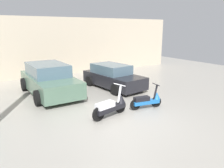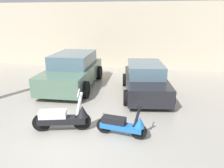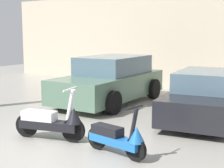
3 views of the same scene
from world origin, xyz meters
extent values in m
plane|color=#9E998E|center=(0.00, 0.00, 0.00)|extent=(28.00, 28.00, 0.00)
cube|color=beige|center=(0.00, 8.52, 1.94)|extent=(19.60, 0.12, 3.88)
cylinder|color=black|center=(0.20, 0.51, 0.25)|extent=(0.51, 0.20, 0.50)
cylinder|color=black|center=(-0.88, 0.25, 0.25)|extent=(0.51, 0.20, 0.50)
cube|color=black|center=(-0.34, 0.38, 0.31)|extent=(1.34, 0.60, 0.17)
cube|color=white|center=(-0.57, 0.32, 0.50)|extent=(0.78, 0.46, 0.20)
cylinder|color=white|center=(0.14, 0.50, 0.75)|extent=(0.24, 0.14, 0.71)
cylinder|color=white|center=(0.14, 0.50, 1.11)|extent=(0.17, 0.57, 0.03)
cone|color=black|center=(0.22, 0.52, 0.56)|extent=(0.41, 0.41, 0.33)
cylinder|color=black|center=(1.79, 0.28, 0.22)|extent=(0.44, 0.15, 0.43)
cylinder|color=black|center=(0.85, 0.44, 0.22)|extent=(0.44, 0.15, 0.43)
cube|color=#1E66B2|center=(1.32, 0.36, 0.27)|extent=(1.15, 0.45, 0.15)
cube|color=black|center=(1.12, 0.39, 0.43)|extent=(0.66, 0.35, 0.17)
cylinder|color=black|center=(1.74, 0.29, 0.65)|extent=(0.21, 0.11, 0.61)
cylinder|color=black|center=(1.74, 0.29, 0.95)|extent=(0.11, 0.50, 0.03)
cone|color=#1E66B2|center=(1.81, 0.28, 0.49)|extent=(0.33, 0.33, 0.28)
cube|color=#51705B|center=(-1.41, 4.32, 0.55)|extent=(1.94, 4.41, 0.73)
cube|color=slate|center=(-1.41, 4.58, 1.20)|extent=(1.67, 2.49, 0.57)
cylinder|color=black|center=(-0.43, 2.99, 0.33)|extent=(0.25, 0.67, 0.66)
cylinder|color=black|center=(-2.31, 2.94, 0.33)|extent=(0.25, 0.67, 0.66)
cylinder|color=black|center=(-0.50, 5.69, 0.33)|extent=(0.25, 0.67, 0.66)
cylinder|color=black|center=(-2.38, 5.64, 0.33)|extent=(0.25, 0.67, 0.66)
cube|color=black|center=(1.87, 3.75, 0.46)|extent=(2.02, 3.87, 0.62)
cube|color=slate|center=(1.84, 3.97, 1.01)|extent=(1.62, 2.23, 0.49)
cylinder|color=black|center=(2.82, 2.71, 0.28)|extent=(0.27, 0.58, 0.56)
cylinder|color=black|center=(1.23, 2.50, 0.28)|extent=(0.27, 0.58, 0.56)
cylinder|color=black|center=(2.51, 4.99, 0.28)|extent=(0.27, 0.58, 0.56)
cylinder|color=black|center=(0.93, 4.78, 0.28)|extent=(0.27, 0.58, 0.56)
camera|label=1|loc=(-4.13, -6.03, 3.12)|focal=35.00mm
camera|label=2|loc=(1.95, -4.79, 3.07)|focal=35.00mm
camera|label=3|loc=(4.57, -4.80, 2.25)|focal=55.00mm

